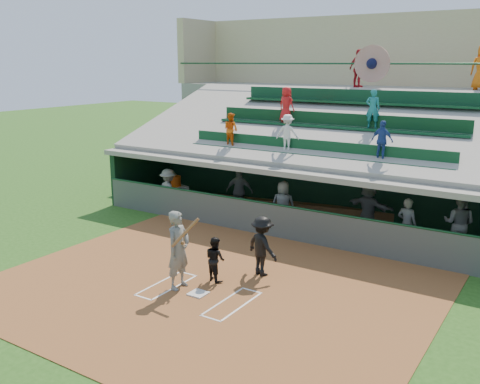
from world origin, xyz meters
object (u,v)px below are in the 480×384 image
Objects in this scene: batter_at_plate at (178,250)px; white_table at (176,195)px; water_cooler at (176,181)px; home_plate at (198,293)px; catcher at (215,259)px.

white_table is (-5.29, 6.37, -0.62)m from batter_at_plate.
home_plate is at bearing -47.22° from water_cooler.
batter_at_plate is 2.34× the size of white_table.
home_plate is 8.76m from water_cooler.
batter_at_plate reaches higher than home_plate.
white_table is at bearing 121.73° from water_cooler.
catcher reaches higher than home_plate.
water_cooler is at bearing 129.77° from batter_at_plate.
water_cooler is (0.03, -0.05, 0.59)m from white_table.
batter_at_plate is 8.30m from white_table.
catcher is 2.88× the size of water_cooler.
batter_at_plate reaches higher than water_cooler.
batter_at_plate is at bearing 80.62° from catcher.
batter_at_plate reaches higher than white_table.
catcher is (0.51, 0.88, -0.42)m from batter_at_plate.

